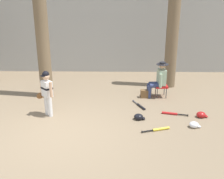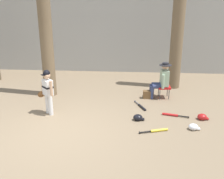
{
  "view_description": "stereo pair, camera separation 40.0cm",
  "coord_description": "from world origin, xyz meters",
  "views": [
    {
      "loc": [
        1.35,
        -5.73,
        3.2
      ],
      "look_at": [
        1.23,
        1.27,
        0.75
      ],
      "focal_mm": 42.69,
      "sensor_mm": 36.0,
      "label": 1
    },
    {
      "loc": [
        1.75,
        -5.71,
        3.2
      ],
      "look_at": [
        1.23,
        1.27,
        0.75
      ],
      "focal_mm": 42.69,
      "sensor_mm": 36.0,
      "label": 2
    }
  ],
  "objects": [
    {
      "name": "batting_helmet_white",
      "position": [
        3.36,
        0.48,
        0.07
      ],
      "size": [
        0.29,
        0.23,
        0.17
      ],
      "color": "silver",
      "rests_on": "ground"
    },
    {
      "name": "handbag_beside_stool",
      "position": [
        2.33,
        2.63,
        0.13
      ],
      "size": [
        0.35,
        0.19,
        0.26
      ],
      "primitive_type": "cube",
      "rotation": [
        0.0,
        0.0,
        0.04
      ],
      "color": "brown",
      "rests_on": "ground"
    },
    {
      "name": "batting_helmet_red",
      "position": [
        3.73,
        1.1,
        0.08
      ],
      "size": [
        0.3,
        0.23,
        0.18
      ],
      "color": "#A81919",
      "rests_on": "ground"
    },
    {
      "name": "young_ballplayer",
      "position": [
        -0.59,
        1.17,
        0.74
      ],
      "size": [
        0.57,
        0.45,
        1.31
      ],
      "color": "white",
      "rests_on": "ground"
    },
    {
      "name": "tree_near_player",
      "position": [
        -1.01,
        2.75,
        2.05
      ],
      "size": [
        0.59,
        0.59,
        4.68
      ],
      "color": "brown",
      "rests_on": "ground"
    },
    {
      "name": "seated_spectator",
      "position": [
        2.74,
        2.71,
        0.64
      ],
      "size": [
        0.67,
        0.53,
        1.2
      ],
      "color": "navy",
      "rests_on": "ground"
    },
    {
      "name": "concrete_back_wall",
      "position": [
        0.0,
        6.04,
        1.57
      ],
      "size": [
        18.0,
        0.36,
        3.15
      ],
      "primitive_type": "cube",
      "color": "#9E9E99",
      "rests_on": "ground"
    },
    {
      "name": "tree_behind_spectator",
      "position": [
        3.33,
        3.88,
        1.94
      ],
      "size": [
        0.66,
        0.66,
        4.55
      ],
      "color": "brown",
      "rests_on": "ground"
    },
    {
      "name": "bat_black_composite",
      "position": [
        2.08,
        1.81,
        0.03
      ],
      "size": [
        0.36,
        0.71,
        0.07
      ],
      "color": "black",
      "rests_on": "ground"
    },
    {
      "name": "folding_stool",
      "position": [
        2.84,
        2.71,
        0.36
      ],
      "size": [
        0.42,
        0.42,
        0.41
      ],
      "color": "red",
      "rests_on": "ground"
    },
    {
      "name": "batting_helmet_black",
      "position": [
        1.96,
        0.93,
        0.08
      ],
      "size": [
        0.3,
        0.23,
        0.18
      ],
      "color": "black",
      "rests_on": "ground"
    },
    {
      "name": "bat_red_barrel",
      "position": [
        2.94,
        1.27,
        0.03
      ],
      "size": [
        0.73,
        0.24,
        0.07
      ],
      "color": "red",
      "rests_on": "ground"
    },
    {
      "name": "ground_plane",
      "position": [
        0.0,
        0.0,
        0.0
      ],
      "size": [
        60.0,
        60.0,
        0.0
      ],
      "primitive_type": "plane",
      "color": "#7F6B51"
    },
    {
      "name": "bat_yellow_trainer",
      "position": [
        2.43,
        0.3,
        0.03
      ],
      "size": [
        0.74,
        0.29,
        0.07
      ],
      "color": "yellow",
      "rests_on": "ground"
    }
  ]
}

